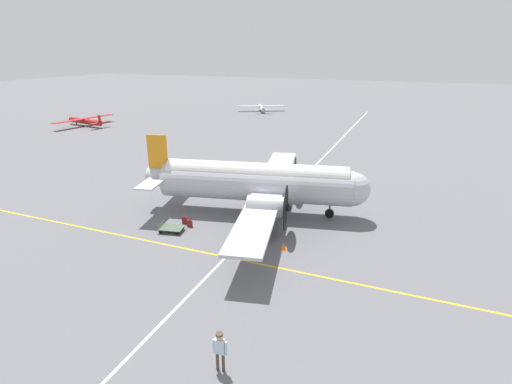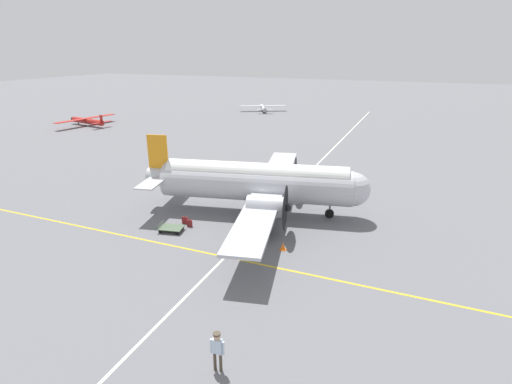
% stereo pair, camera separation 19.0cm
% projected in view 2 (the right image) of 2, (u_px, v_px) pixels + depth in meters
% --- Properties ---
extents(ground_plane, '(300.00, 300.00, 0.00)m').
position_uv_depth(ground_plane, '(256.00, 213.00, 32.23)').
color(ground_plane, slate).
extents(apron_line_eastwest, '(120.00, 0.16, 0.01)m').
position_uv_depth(apron_line_eastwest, '(211.00, 254.00, 25.72)').
color(apron_line_eastwest, gold).
rests_on(apron_line_eastwest, ground_plane).
extents(apron_line_northsouth, '(0.16, 120.00, 0.01)m').
position_uv_depth(apron_line_northsouth, '(268.00, 214.00, 31.87)').
color(apron_line_northsouth, silver).
rests_on(apron_line_northsouth, ground_plane).
extents(airliner_main, '(17.73, 22.51, 6.07)m').
position_uv_depth(airliner_main, '(262.00, 182.00, 31.27)').
color(airliner_main, silver).
rests_on(airliner_main, ground_plane).
extents(crew_foreground, '(0.62, 0.33, 1.85)m').
position_uv_depth(crew_foreground, '(217.00, 347.00, 16.04)').
color(crew_foreground, '#473D2D').
rests_on(crew_foreground, ground_plane).
extents(suitcase_near_door, '(0.52, 0.12, 0.58)m').
position_uv_depth(suitcase_near_door, '(185.00, 220.00, 30.11)').
color(suitcase_near_door, maroon).
rests_on(suitcase_near_door, ground_plane).
extents(suitcase_upright_spare, '(0.38, 0.17, 0.56)m').
position_uv_depth(suitcase_upright_spare, '(190.00, 223.00, 29.61)').
color(suitcase_upright_spare, maroon).
rests_on(suitcase_upright_spare, ground_plane).
extents(baggage_cart, '(1.90, 1.51, 0.56)m').
position_uv_depth(baggage_cart, '(171.00, 228.00, 28.85)').
color(baggage_cart, '#4C6047').
rests_on(baggage_cart, ground_plane).
extents(light_aircraft_distant, '(9.19, 7.21, 1.92)m').
position_uv_depth(light_aircraft_distant, '(263.00, 107.00, 84.48)').
color(light_aircraft_distant, '#B7BCC6').
rests_on(light_aircraft_distant, ground_plane).
extents(light_aircraft_taxiing, '(8.55, 11.39, 2.15)m').
position_uv_depth(light_aircraft_taxiing, '(87.00, 121.00, 68.44)').
color(light_aircraft_taxiing, '#B2231E').
rests_on(light_aircraft_taxiing, ground_plane).
extents(traffic_cone, '(0.40, 0.40, 0.53)m').
position_uv_depth(traffic_cone, '(283.00, 246.00, 26.19)').
color(traffic_cone, orange).
rests_on(traffic_cone, ground_plane).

